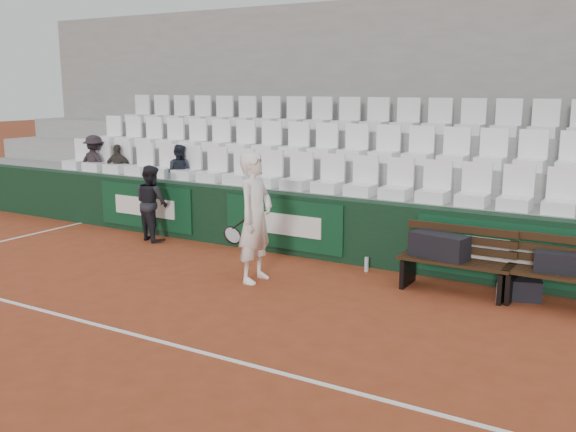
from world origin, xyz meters
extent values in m
plane|color=#933D21|center=(0.00, 0.00, 0.00)|extent=(80.00, 80.00, 0.00)
cube|color=white|center=(0.00, 0.00, 0.00)|extent=(18.00, 0.06, 0.01)
cube|color=black|center=(0.00, 4.00, 0.50)|extent=(18.00, 0.30, 1.00)
cube|color=#0C381E|center=(-3.20, 3.83, 0.52)|extent=(2.20, 0.04, 0.82)
cube|color=#0C381E|center=(-0.20, 3.83, 0.52)|extent=(2.20, 0.04, 0.82)
cube|color=#0C381E|center=(3.20, 3.83, 0.52)|extent=(2.20, 0.04, 0.82)
cube|color=gray|center=(0.00, 4.62, 0.50)|extent=(18.00, 0.95, 1.00)
cube|color=#989895|center=(0.00, 5.58, 0.72)|extent=(18.00, 0.95, 1.45)
cube|color=gray|center=(0.00, 6.53, 0.95)|extent=(18.00, 0.95, 1.90)
cube|color=gray|center=(0.00, 7.15, 2.20)|extent=(18.00, 0.30, 4.40)
cube|color=white|center=(0.00, 4.45, 1.31)|extent=(11.90, 0.44, 0.63)
cube|color=white|center=(0.00, 5.40, 1.77)|extent=(11.90, 0.44, 0.63)
cube|color=silver|center=(0.00, 6.35, 2.21)|extent=(11.90, 0.44, 0.63)
cube|color=black|center=(2.80, 3.32, 0.23)|extent=(1.50, 0.56, 0.45)
cube|color=#311D0E|center=(4.19, 3.36, 0.23)|extent=(1.50, 0.56, 0.45)
cube|color=black|center=(2.58, 3.32, 0.62)|extent=(0.83, 0.49, 0.33)
cube|color=black|center=(4.06, 3.40, 0.58)|extent=(0.57, 0.33, 0.25)
cube|color=black|center=(3.67, 3.48, 0.14)|extent=(0.51, 0.39, 0.27)
cylinder|color=#B0C0C7|center=(1.39, 3.63, 0.11)|extent=(0.06, 0.06, 0.22)
cylinder|color=silver|center=(3.43, 3.18, 0.14)|extent=(0.08, 0.08, 0.27)
imported|color=white|center=(0.21, 2.40, 0.92)|extent=(0.46, 0.68, 1.84)
torus|color=black|center=(-0.19, 2.40, 0.62)|extent=(0.19, 0.30, 0.26)
cylinder|color=black|center=(-0.05, 2.40, 0.81)|extent=(0.26, 0.03, 0.20)
imported|color=black|center=(-2.75, 3.52, 0.68)|extent=(0.79, 0.70, 1.36)
imported|color=black|center=(-5.20, 4.50, 1.59)|extent=(0.76, 0.44, 1.18)
imported|color=#35302B|center=(-4.53, 4.50, 1.51)|extent=(0.65, 0.44, 1.02)
imported|color=#1D212B|center=(-2.93, 4.50, 1.55)|extent=(0.62, 0.54, 1.09)
camera|label=1|loc=(5.10, -4.94, 2.74)|focal=40.00mm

